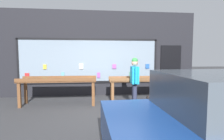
{
  "coord_description": "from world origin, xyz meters",
  "views": [
    {
      "loc": [
        -0.33,
        -4.95,
        1.66
      ],
      "look_at": [
        0.3,
        0.83,
        1.18
      ],
      "focal_mm": 28.0,
      "sensor_mm": 36.0,
      "label": 1
    }
  ],
  "objects_px": {
    "display_table_left": "(58,82)",
    "person_browsing": "(135,79)",
    "sandwich_board_sign": "(192,88)",
    "small_dog": "(152,100)",
    "display_table_right": "(145,82)"
  },
  "relations": [
    {
      "from": "display_table_left",
      "to": "sandwich_board_sign",
      "type": "height_order",
      "value": "display_table_left"
    },
    {
      "from": "person_browsing",
      "to": "small_dog",
      "type": "height_order",
      "value": "person_browsing"
    },
    {
      "from": "display_table_left",
      "to": "sandwich_board_sign",
      "type": "xyz_separation_m",
      "value": [
        4.85,
        0.12,
        -0.3
      ]
    },
    {
      "from": "display_table_right",
      "to": "small_dog",
      "type": "distance_m",
      "value": 0.87
    },
    {
      "from": "person_browsing",
      "to": "sandwich_board_sign",
      "type": "height_order",
      "value": "person_browsing"
    },
    {
      "from": "display_table_left",
      "to": "sandwich_board_sign",
      "type": "distance_m",
      "value": 4.86
    },
    {
      "from": "display_table_left",
      "to": "sandwich_board_sign",
      "type": "relative_size",
      "value": 2.85
    },
    {
      "from": "display_table_left",
      "to": "small_dog",
      "type": "distance_m",
      "value": 3.14
    },
    {
      "from": "display_table_left",
      "to": "display_table_right",
      "type": "distance_m",
      "value": 2.99
    },
    {
      "from": "display_table_right",
      "to": "sandwich_board_sign",
      "type": "relative_size",
      "value": 2.84
    },
    {
      "from": "display_table_left",
      "to": "small_dog",
      "type": "xyz_separation_m",
      "value": [
        3.01,
        -0.73,
        -0.52
      ]
    },
    {
      "from": "display_table_left",
      "to": "person_browsing",
      "type": "bearing_deg",
      "value": -11.0
    },
    {
      "from": "small_dog",
      "to": "sandwich_board_sign",
      "type": "relative_size",
      "value": 0.68
    },
    {
      "from": "sandwich_board_sign",
      "to": "display_table_left",
      "type": "bearing_deg",
      "value": -177.37
    },
    {
      "from": "sandwich_board_sign",
      "to": "person_browsing",
      "type": "bearing_deg",
      "value": -164.35
    }
  ]
}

